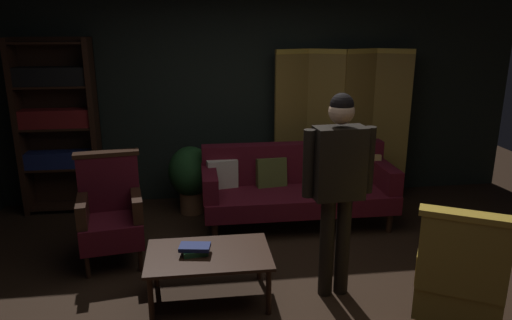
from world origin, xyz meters
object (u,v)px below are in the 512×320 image
object	(u,v)px
folding_screen	(341,123)
bookshelf	(58,123)
potted_plant	(191,175)
book_navy_cloth	(195,247)
book_green_cloth	(195,251)
coffee_table	(209,258)
armchair_gilt_accent	(458,277)
velvet_couch	(297,184)
standing_figure	(338,178)
armchair_wing_left	(111,212)

from	to	relation	value
folding_screen	bookshelf	distance (m)	3.42
potted_plant	book_navy_cloth	world-z (taller)	potted_plant
book_green_cloth	book_navy_cloth	xyz separation A→B (m)	(0.00, 0.00, 0.04)
coffee_table	folding_screen	bearing A→B (deg)	51.30
armchair_gilt_accent	potted_plant	xyz separation A→B (m)	(-1.87, 2.64, -0.02)
potted_plant	book_green_cloth	bearing A→B (deg)	-89.05
bookshelf	book_green_cloth	distance (m)	2.76
velvet_couch	book_green_cloth	world-z (taller)	velvet_couch
standing_figure	potted_plant	xyz separation A→B (m)	(-1.18, 1.95, -0.55)
bookshelf	book_navy_cloth	bearing A→B (deg)	-54.88
standing_figure	coffee_table	bearing A→B (deg)	178.13
coffee_table	standing_figure	world-z (taller)	standing_figure
velvet_couch	standing_figure	world-z (taller)	standing_figure
folding_screen	bookshelf	size ratio (longest dim) A/B	0.93
folding_screen	potted_plant	world-z (taller)	folding_screen
armchair_wing_left	potted_plant	distance (m)	1.33
folding_screen	velvet_couch	world-z (taller)	folding_screen
velvet_couch	potted_plant	xyz separation A→B (m)	(-1.18, 0.44, 0.01)
potted_plant	book_green_cloth	distance (m)	1.91
velvet_couch	armchair_wing_left	xyz separation A→B (m)	(-1.93, -0.66, 0.03)
coffee_table	potted_plant	bearing A→B (deg)	94.16
armchair_wing_left	standing_figure	world-z (taller)	standing_figure
coffee_table	armchair_gilt_accent	size ratio (longest dim) A/B	0.96
armchair_gilt_accent	standing_figure	xyz separation A→B (m)	(-0.69, 0.70, 0.54)
bookshelf	standing_figure	xyz separation A→B (m)	(2.69, -2.24, -0.05)
book_navy_cloth	bookshelf	bearing A→B (deg)	125.12
velvet_couch	potted_plant	size ratio (longest dim) A/B	2.60
bookshelf	armchair_wing_left	world-z (taller)	bookshelf
velvet_couch	potted_plant	world-z (taller)	velvet_couch
velvet_couch	armchair_wing_left	bearing A→B (deg)	-161.19
coffee_table	standing_figure	size ratio (longest dim) A/B	0.59
coffee_table	book_navy_cloth	distance (m)	0.15
coffee_table	standing_figure	xyz separation A→B (m)	(1.04, -0.03, 0.65)
bookshelf	book_navy_cloth	world-z (taller)	bookshelf
armchair_wing_left	book_green_cloth	world-z (taller)	armchair_wing_left
folding_screen	standing_figure	size ratio (longest dim) A/B	1.12
folding_screen	standing_figure	distance (m)	2.35
velvet_couch	folding_screen	bearing A→B (deg)	45.54
velvet_couch	armchair_wing_left	world-z (taller)	armchair_wing_left
book_green_cloth	book_navy_cloth	size ratio (longest dim) A/B	0.80
velvet_couch	armchair_gilt_accent	bearing A→B (deg)	-72.76
armchair_wing_left	armchair_gilt_accent	bearing A→B (deg)	-30.54
armchair_wing_left	book_green_cloth	size ratio (longest dim) A/B	5.34
folding_screen	armchair_wing_left	bearing A→B (deg)	-152.31
book_navy_cloth	potted_plant	bearing A→B (deg)	90.95
bookshelf	potted_plant	distance (m)	1.66
book_navy_cloth	book_green_cloth	bearing A→B (deg)	0.00
folding_screen	book_green_cloth	xyz separation A→B (m)	(-1.87, -2.20, -0.54)
armchair_wing_left	folding_screen	bearing A→B (deg)	27.69
folding_screen	standing_figure	xyz separation A→B (m)	(-0.73, -2.24, 0.04)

